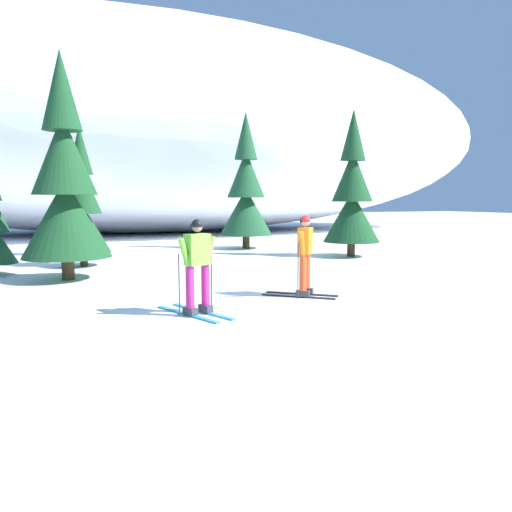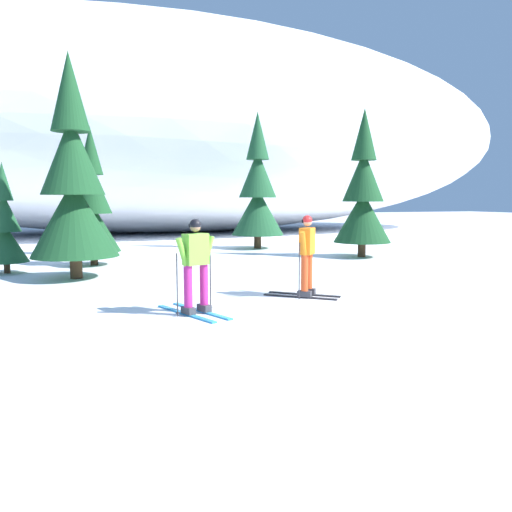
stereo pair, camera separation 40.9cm
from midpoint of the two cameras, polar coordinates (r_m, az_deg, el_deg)
name	(u,v)px [view 1 (the left image)]	position (r m, az deg, el deg)	size (l,w,h in m)	color
ground_plane	(287,314)	(9.10, 2.21, -6.55)	(120.00, 120.00, 0.00)	white
skier_lime_jacket	(197,265)	(9.02, -7.88, -1.03)	(1.02, 1.81, 1.69)	#2893CC
skier_orange_jacket	(305,254)	(10.67, 4.38, 0.21)	(1.46, 1.36, 1.71)	black
pine_tree_left	(65,185)	(13.74, -21.42, 7.37)	(2.20, 2.20, 5.69)	#47301E
pine_tree_center_left	(63,212)	(19.89, -21.33, 4.58)	(1.45, 1.45, 3.74)	#47301E
pine_tree_center_right	(82,208)	(16.37, -19.57, 5.10)	(1.64, 1.64, 4.24)	#47301E
pine_tree_right	(246,192)	(21.10, -1.69, 7.18)	(2.15, 2.15, 5.58)	#47301E
pine_tree_far_right	(352,196)	(18.38, 10.07, 6.68)	(2.00, 2.00, 5.17)	#47301E
snow_ridge_background	(154,129)	(32.61, -11.67, 13.69)	(46.58, 19.82, 12.53)	white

